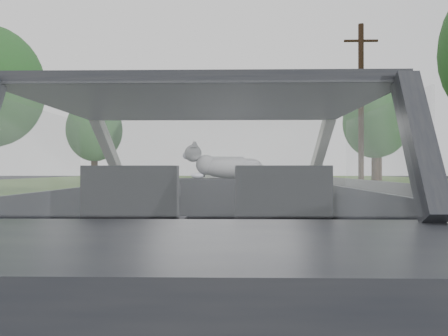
{
  "coord_description": "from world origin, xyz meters",
  "views": [
    {
      "loc": [
        0.14,
        -2.68,
        1.07
      ],
      "look_at": [
        0.07,
        0.58,
        1.08
      ],
      "focal_mm": 35.0,
      "sensor_mm": 36.0,
      "label": 1
    }
  ],
  "objects_px": {
    "cat": "(230,166)",
    "other_car": "(225,175)",
    "highway_sign": "(322,166)",
    "subject_car": "(210,225)",
    "utility_pole": "(361,108)"
  },
  "relations": [
    {
      "from": "cat",
      "to": "utility_pole",
      "type": "xyz_separation_m",
      "value": [
        6.06,
        17.46,
        2.88
      ]
    },
    {
      "from": "subject_car",
      "to": "highway_sign",
      "type": "height_order",
      "value": "highway_sign"
    },
    {
      "from": "highway_sign",
      "to": "utility_pole",
      "type": "bearing_deg",
      "value": -80.33
    },
    {
      "from": "utility_pole",
      "to": "cat",
      "type": "bearing_deg",
      "value": -109.15
    },
    {
      "from": "other_car",
      "to": "highway_sign",
      "type": "bearing_deg",
      "value": 49.93
    },
    {
      "from": "highway_sign",
      "to": "other_car",
      "type": "bearing_deg",
      "value": -112.26
    },
    {
      "from": "cat",
      "to": "other_car",
      "type": "bearing_deg",
      "value": 96.88
    },
    {
      "from": "cat",
      "to": "utility_pole",
      "type": "bearing_deg",
      "value": 76.48
    },
    {
      "from": "other_car",
      "to": "cat",
      "type": "bearing_deg",
      "value": -96.38
    },
    {
      "from": "subject_car",
      "to": "highway_sign",
      "type": "relative_size",
      "value": 1.5
    },
    {
      "from": "other_car",
      "to": "highway_sign",
      "type": "xyz_separation_m",
      "value": [
        6.51,
        10.24,
        0.5
      ]
    },
    {
      "from": "other_car",
      "to": "utility_pole",
      "type": "xyz_separation_m",
      "value": [
        6.43,
        0.74,
        3.15
      ]
    },
    {
      "from": "highway_sign",
      "to": "utility_pole",
      "type": "height_order",
      "value": "utility_pole"
    },
    {
      "from": "subject_car",
      "to": "highway_sign",
      "type": "xyz_separation_m",
      "value": [
        6.27,
        27.57,
        0.61
      ]
    },
    {
      "from": "cat",
      "to": "highway_sign",
      "type": "distance_m",
      "value": 27.66
    }
  ]
}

